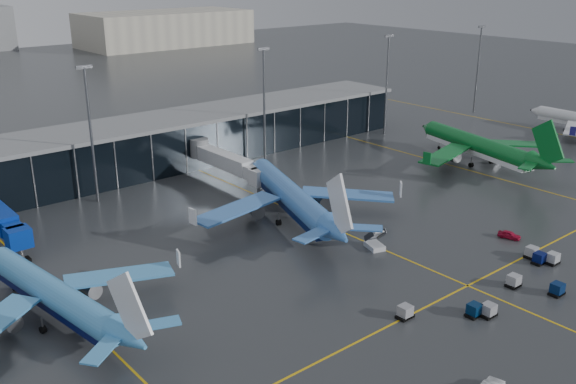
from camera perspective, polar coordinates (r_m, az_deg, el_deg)
ground at (r=94.96m, az=4.70°, el=-6.87°), size 600.00×600.00×0.00m
terminal_pier at (r=140.95m, az=-13.19°, el=3.94°), size 142.00×17.00×10.70m
flood_masts at (r=131.02m, az=-9.09°, el=6.83°), size 203.00×0.50×25.50m
distant_hangars at (r=349.58m, az=-21.95°, el=12.74°), size 260.00×71.00×22.00m
taxi_lines at (r=108.20m, az=4.56°, el=-3.43°), size 220.00×120.00×0.02m
airliner_arkefly at (r=84.83m, az=-20.42°, el=-7.11°), size 38.33×42.32×11.72m
airliner_klm_near at (r=110.57m, az=0.23°, el=0.90°), size 51.20×54.47×13.54m
airliner_aer_lingus at (r=148.77m, az=16.49°, el=4.94°), size 46.97×50.81×13.22m
baggage_carts at (r=94.45m, az=19.16°, el=-7.62°), size 31.16×10.77×1.70m
mobile_airstair at (r=101.89m, az=7.72°, el=-4.60°), size 3.08×3.72×3.45m
service_van_red at (r=110.71m, az=19.08°, el=-3.61°), size 2.39×3.89×1.24m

